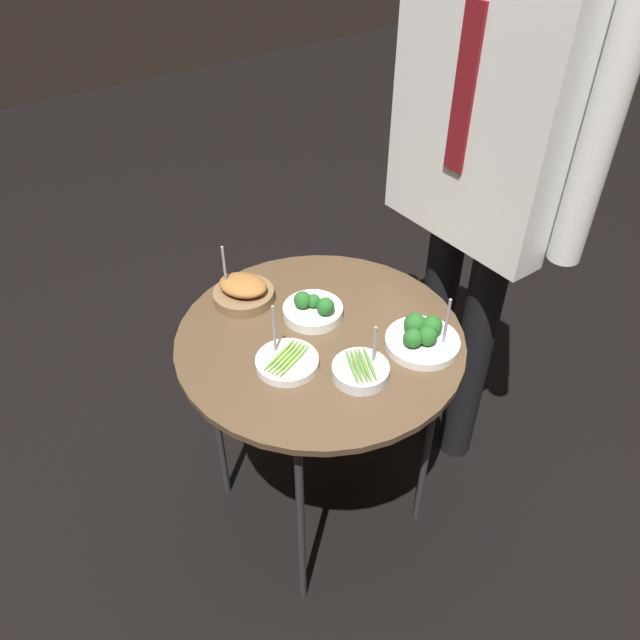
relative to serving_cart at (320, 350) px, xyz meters
The scene contains 8 objects.
ground_plane 0.65m from the serving_cart, ahead, with size 8.00×8.00×0.00m, color black.
serving_cart is the anchor object (origin of this frame).
bowl_broccoli_front_center 0.10m from the serving_cart, 156.78° to the left, with size 0.15×0.15×0.07m.
bowl_broccoli_mid_left 0.25m from the serving_cart, 45.94° to the left, with size 0.18×0.18×0.15m.
bowl_roast_back_left 0.26m from the serving_cart, 161.70° to the right, with size 0.16×0.16×0.16m.
bowl_asparagus_center 0.14m from the serving_cart, 72.25° to the right, with size 0.15×0.15×0.15m.
bowl_asparagus_near_rim 0.18m from the serving_cart, ahead, with size 0.13×0.13×0.13m.
waiter_figure 0.65m from the serving_cart, 89.63° to the left, with size 0.62×0.23×1.67m.
Camera 1 is at (0.92, -0.67, 1.69)m, focal length 35.00 mm.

